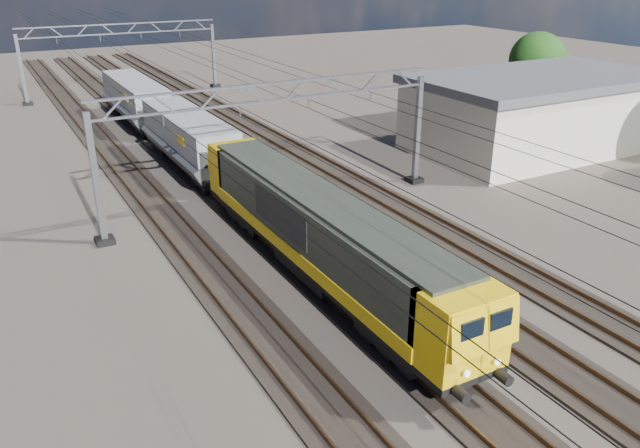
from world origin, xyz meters
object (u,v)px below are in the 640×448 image
hopper_wagon_mid (136,98)px  industrial_shed (538,111)px  catenary_gantry_far (123,57)px  catenary_gantry_mid (276,142)px  locomotive (318,230)px  tree_far (541,62)px  hopper_wagon_lead (189,137)px

hopper_wagon_mid → industrial_shed: industrial_shed is taller
catenary_gantry_far → catenary_gantry_mid: bearing=-90.0°
hopper_wagon_mid → industrial_shed: 32.26m
locomotive → catenary_gantry_far: bearing=87.4°
catenary_gantry_mid → industrial_shed: 22.12m
locomotive → tree_far: size_ratio=2.92×
catenary_gantry_far → tree_far: 40.08m
catenary_gantry_mid → hopper_wagon_mid: bearing=94.9°
locomotive → hopper_wagon_mid: (-0.00, 31.90, -0.09)m
hopper_wagon_lead → tree_far: bearing=0.8°
catenary_gantry_mid → industrial_shed: (22.00, 2.00, -1.18)m
catenary_gantry_far → industrial_shed: 40.51m
catenary_gantry_far → hopper_wagon_lead: catenary_gantry_far is taller
catenary_gantry_mid → tree_far: (30.32, 9.79, 0.69)m
tree_far → hopper_wagon_mid: bearing=156.9°
locomotive → tree_far: tree_far is taller
catenary_gantry_far → hopper_wagon_lead: size_ratio=1.53×
hopper_wagon_mid → tree_far: size_ratio=1.80×
catenary_gantry_far → locomotive: bearing=-92.6°
locomotive → hopper_wagon_lead: size_ratio=1.62×
locomotive → hopper_wagon_lead: bearing=90.0°
tree_far → catenary_gantry_far: bearing=139.2°
catenary_gantry_far → tree_far: size_ratio=2.76×
catenary_gantry_mid → catenary_gantry_far: (0.00, 36.00, 0.00)m
hopper_wagon_lead → catenary_gantry_far: bearing=85.7°
catenary_gantry_mid → tree_far: bearing=17.9°
locomotive → hopper_wagon_mid: locomotive is taller
catenary_gantry_far → locomotive: 44.42m
locomotive → industrial_shed: industrial_shed is taller
hopper_wagon_lead → industrial_shed: 25.11m
catenary_gantry_mid → tree_far: 31.87m
catenary_gantry_mid → catenary_gantry_far: size_ratio=1.00×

